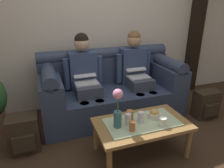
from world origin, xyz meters
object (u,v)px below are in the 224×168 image
Objects in this scene: cup_far_left at (162,122)px; cup_far_right at (128,119)px; couch at (111,90)px; person_left at (85,75)px; coffee_table at (142,126)px; cup_near_right at (141,117)px; flower_vase at (118,108)px; cup_near_left at (132,126)px; backpack_left at (24,134)px; backpack_right at (206,104)px; cup_far_center at (130,115)px; person_right at (135,69)px; snack_bowl at (154,114)px.

cup_far_left is 0.35m from cup_far_right.
couch is 1.65× the size of person_left.
person_left reaches higher than couch.
cup_near_right is (-0.02, -0.00, 0.12)m from coffee_table.
couch is at bearing 89.05° from cup_near_right.
cup_far_left is (0.56, -1.13, -0.21)m from person_left.
flower_vase is at bearing -83.74° from person_left.
cup_near_right is (0.15, 0.11, 0.01)m from cup_near_left.
backpack_left is at bearing 157.64° from coffee_table.
couch reaches higher than backpack_right.
couch is 0.93m from cup_far_center.
cup_near_left reaches higher than cup_far_left.
cup_far_center is (0.06, 0.19, 0.01)m from cup_near_left.
person_right reaches higher than coffee_table.
cup_far_right is at bearing -77.26° from person_left.
cup_near_right is at bearing 145.00° from cup_far_left.
cup_far_right is (0.12, -0.00, -0.15)m from flower_vase.
cup_near_left is 1.55m from backpack_right.
couch is 20.17× the size of cup_near_left.
couch is at bearing 0.36° from person_left.
person_right is 14.07× the size of cup_far_left.
flower_vase is at bearing -179.77° from coffee_table.
flower_vase reaches higher than cup_far_left.
coffee_table is 1.35m from backpack_right.
snack_bowl is 1.19m from backpack_right.
backpack_left is at bearing 155.42° from cup_far_left.
coffee_table is at bearing 34.11° from cup_near_left.
cup_near_right is (-0.18, -0.04, 0.02)m from snack_bowl.
couch is 17.67× the size of cup_far_center.
backpack_right is at bearing 13.42° from cup_far_center.
cup_far_right is at bearing 87.65° from cup_near_left.
couch is 4.79× the size of backpack_left.
flower_vase is (-0.28, -0.00, 0.28)m from coffee_table.
person_left is 1.22× the size of coffee_table.
cup_far_left reaches higher than backpack_left.
person_left reaches higher than backpack_right.
snack_bowl is 1.20× the size of cup_far_center.
flower_vase reaches higher than cup_far_right.
backpack_left is at bearing -162.98° from person_right.
cup_near_right reaches higher than cup_far_center.
cup_far_left is at bearing -20.91° from cup_far_right.
person_left is at bearing 110.48° from cup_near_right.
couch is at bearing 81.41° from cup_near_left.
cup_far_right reaches higher than snack_bowl.
snack_bowl is at bearing 11.78° from cup_near_right.
person_left reaches higher than cup_far_left.
snack_bowl is 1.58× the size of cup_far_left.
couch is at bearing 99.84° from snack_bowl.
person_left is at bearing -179.64° from couch.
cup_far_center is at bearing 23.77° from flower_vase.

